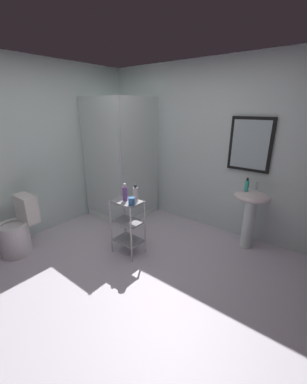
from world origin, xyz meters
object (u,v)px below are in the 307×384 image
toilet (18,231)px  lotion_bottle_white (136,194)px  pedestal_sink (251,208)px  rinse_cup (132,201)px  storage_cart (128,223)px  shower_stall (123,190)px  conditioner_bottle_purple (125,193)px  hand_soap_bottle (247,185)px

toilet → lotion_bottle_white: size_ratio=3.56×
pedestal_sink → lotion_bottle_white: (-1.11, -1.03, 0.25)m
lotion_bottle_white → rinse_cup: lotion_bottle_white is taller
pedestal_sink → rinse_cup: rinse_cup is taller
toilet → storage_cart: toilet is taller
toilet → shower_stall: bearing=81.5°
toilet → rinse_cup: (1.28, 0.83, 0.47)m
shower_stall → pedestal_sink: 2.11m
storage_cart → conditioner_bottle_purple: size_ratio=3.35×
storage_cart → hand_soap_bottle: bearing=44.8°
toilet → lotion_bottle_white: 1.65m
hand_soap_bottle → rinse_cup: bearing=-130.1°
hand_soap_bottle → storage_cart: bearing=-135.2°
shower_stall → pedestal_sink: (2.09, 0.30, 0.12)m
conditioner_bottle_purple → shower_stall: bearing=137.2°
shower_stall → storage_cart: 1.20m
toilet → storage_cart: bearing=37.7°
toilet → lotion_bottle_white: lotion_bottle_white is taller
storage_cart → rinse_cup: 0.38m
hand_soap_bottle → lotion_bottle_white: hand_soap_bottle is taller
shower_stall → lotion_bottle_white: size_ratio=9.37×
pedestal_sink → conditioner_bottle_purple: 1.67m
storage_cart → conditioner_bottle_purple: (-0.03, -0.00, 0.40)m
rinse_cup → pedestal_sink: bearing=47.7°
conditioner_bottle_purple → hand_soap_bottle: bearing=44.2°
shower_stall → conditioner_bottle_purple: size_ratio=9.07×
hand_soap_bottle → rinse_cup: 1.51m
conditioner_bottle_purple → storage_cart: bearing=3.2°
hand_soap_bottle → lotion_bottle_white: 1.45m
pedestal_sink → rinse_cup: size_ratio=8.65×
shower_stall → lotion_bottle_white: (0.97, -0.72, 0.37)m
pedestal_sink → toilet: 3.09m
conditioner_bottle_purple → rinse_cup: 0.18m
shower_stall → rinse_cup: bearing=-39.8°
toilet → storage_cart: (1.15, 0.89, 0.12)m
lotion_bottle_white → conditioner_bottle_purple: bearing=-142.4°
storage_cart → lotion_bottle_white: 0.41m
lotion_bottle_white → conditioner_bottle_purple: (-0.10, -0.08, 0.00)m
conditioner_bottle_purple → rinse_cup: conditioner_bottle_purple is taller
storage_cart → rinse_cup: (0.13, -0.06, 0.35)m
hand_soap_bottle → conditioner_bottle_purple: hand_soap_bottle is taller
shower_stall → storage_cart: shower_stall is taller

